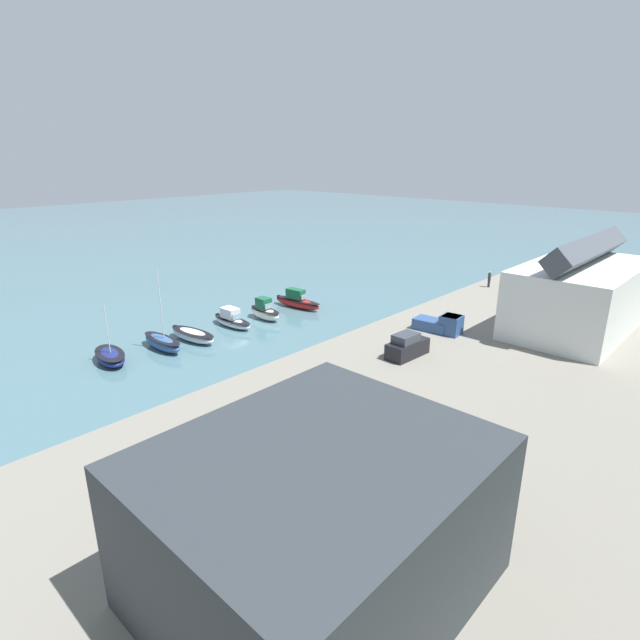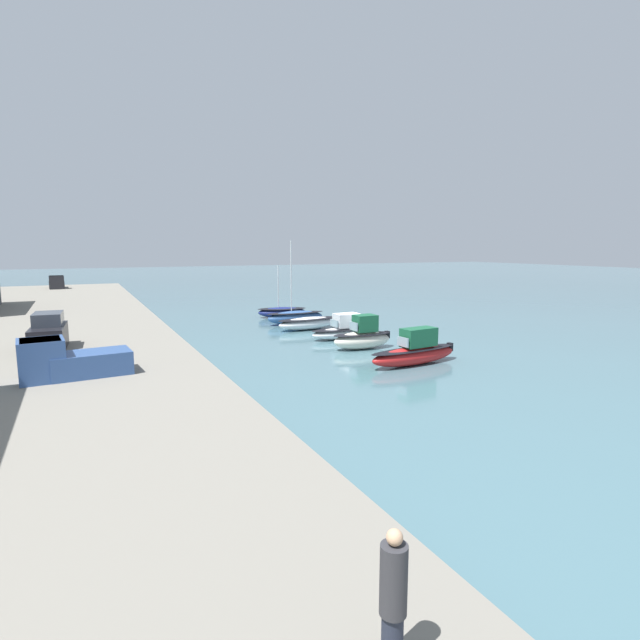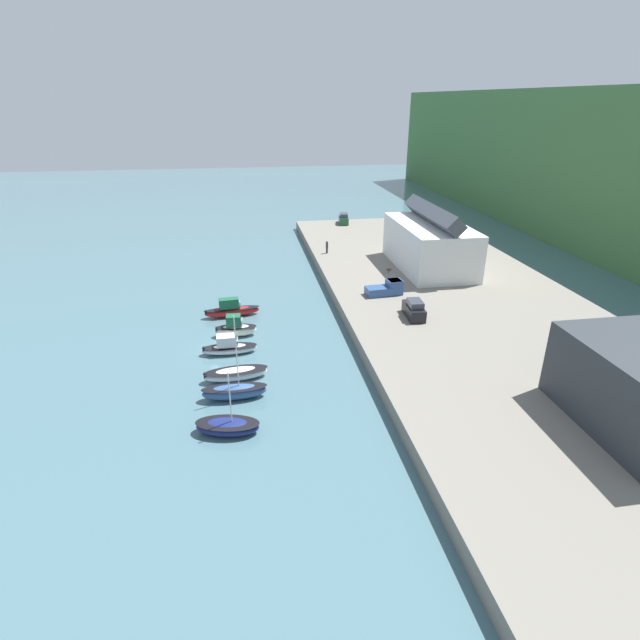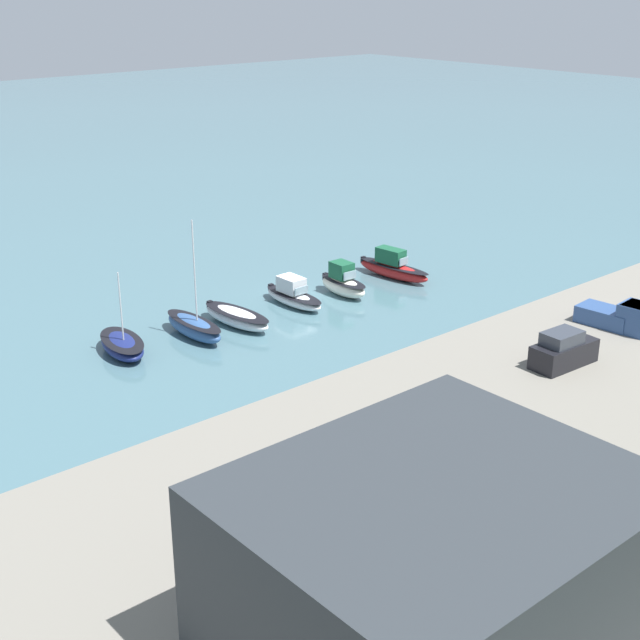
# 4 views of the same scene
# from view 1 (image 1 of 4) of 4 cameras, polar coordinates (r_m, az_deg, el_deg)

# --- Properties ---
(ground_plane) EXTENTS (320.00, 320.00, 0.00)m
(ground_plane) POSITION_cam_1_polar(r_m,az_deg,el_deg) (58.42, -9.81, -0.29)
(ground_plane) COLOR #476B75
(quay_promenade) EXTENTS (107.93, 31.44, 1.58)m
(quay_promenade) POSITION_cam_1_polar(r_m,az_deg,el_deg) (40.10, 17.90, -8.74)
(quay_promenade) COLOR gray
(quay_promenade) RESTS_ON ground_plane
(harbor_clubhouse) EXTENTS (17.88, 9.30, 9.53)m
(harbor_clubhouse) POSITION_cam_1_polar(r_m,az_deg,el_deg) (56.16, 27.57, 2.63)
(harbor_clubhouse) COLOR white
(harbor_clubhouse) RESTS_ON quay_promenade
(yacht_club_building) EXTENTS (12.77, 10.72, 6.44)m
(yacht_club_building) POSITION_cam_1_polar(r_m,az_deg,el_deg) (21.16, -0.33, -21.95)
(yacht_club_building) COLOR #2D3338
(yacht_club_building) RESTS_ON quay_promenade
(moored_boat_0) EXTENTS (2.27, 7.06, 2.38)m
(moored_boat_0) POSITION_cam_1_polar(r_m,az_deg,el_deg) (62.98, -2.61, 2.17)
(moored_boat_0) COLOR red
(moored_boat_0) RESTS_ON ground_plane
(moored_boat_1) EXTENTS (1.93, 4.74, 2.56)m
(moored_boat_1) POSITION_cam_1_polar(r_m,az_deg,el_deg) (58.86, -6.32, 0.98)
(moored_boat_1) COLOR white
(moored_boat_1) RESTS_ON ground_plane
(moored_boat_2) EXTENTS (1.94, 5.84, 2.10)m
(moored_boat_2) POSITION_cam_1_polar(r_m,az_deg,el_deg) (56.96, -10.04, -0.00)
(moored_boat_2) COLOR white
(moored_boat_2) RESTS_ON ground_plane
(moored_boat_3) EXTENTS (2.59, 6.40, 1.15)m
(moored_boat_3) POSITION_cam_1_polar(r_m,az_deg,el_deg) (53.51, -14.35, -1.67)
(moored_boat_3) COLOR white
(moored_boat_3) RESTS_ON ground_plane
(moored_boat_4) EXTENTS (1.80, 5.93, 8.19)m
(moored_boat_4) POSITION_cam_1_polar(r_m,az_deg,el_deg) (51.97, -17.58, -2.45)
(moored_boat_4) COLOR #33568E
(moored_boat_4) RESTS_ON ground_plane
(moored_boat_5) EXTENTS (3.36, 5.64, 5.62)m
(moored_boat_5) POSITION_cam_1_polar(r_m,az_deg,el_deg) (50.47, -22.86, -3.85)
(moored_boat_5) COLOR navy
(moored_boat_5) RESTS_ON ground_plane
(parked_car_0) EXTENTS (4.29, 2.03, 2.16)m
(parked_car_0) POSITION_cam_1_polar(r_m,az_deg,el_deg) (44.33, 9.92, -3.01)
(parked_car_0) COLOR black
(parked_car_0) RESTS_ON quay_promenade
(parked_car_1) EXTENTS (4.40, 2.34, 2.16)m
(parked_car_1) POSITION_cam_1_polar(r_m,az_deg,el_deg) (87.37, 28.79, 5.62)
(parked_car_1) COLOR #1E4C2D
(parked_car_1) RESTS_ON quay_promenade
(pickup_truck_0) EXTENTS (2.36, 4.88, 1.90)m
(pickup_truck_0) POSITION_cam_1_polar(r_m,az_deg,el_deg) (51.09, 13.73, -0.47)
(pickup_truck_0) COLOR #2D4C84
(pickup_truck_0) RESTS_ON quay_promenade
(person_on_quay) EXTENTS (0.40, 0.40, 2.14)m
(person_on_quay) POSITION_cam_1_polar(r_m,az_deg,el_deg) (70.29, 18.78, 4.46)
(person_on_quay) COLOR #232838
(person_on_quay) RESTS_ON quay_promenade
(dog_on_quay) EXTENTS (0.71, 0.83, 0.68)m
(dog_on_quay) POSITION_cam_1_polar(r_m,az_deg,el_deg) (57.55, 20.42, 0.63)
(dog_on_quay) COLOR brown
(dog_on_quay) RESTS_ON quay_promenade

